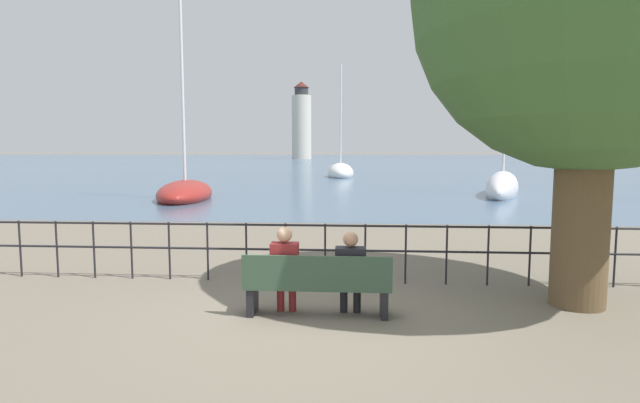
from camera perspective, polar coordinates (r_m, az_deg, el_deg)
ground_plane at (r=7.30m, az=-0.28°, el=-12.83°), size 1000.00×1000.00×0.00m
harbor_water at (r=165.91m, az=3.85°, el=5.01°), size 600.00×300.00×0.01m
park_bench at (r=7.11m, az=-0.32°, el=-9.61°), size 2.08×0.45×0.90m
seated_person_left at (r=7.17m, az=-4.02°, el=-7.38°), size 0.39×0.35×1.27m
seated_person_right at (r=7.11m, az=3.51°, el=-7.75°), size 0.43×0.35×1.21m
promenade_railing at (r=8.87m, az=0.59°, el=-4.84°), size 15.64×0.04×1.05m
sailboat_0 at (r=28.39m, az=20.12°, el=1.56°), size 4.21×8.39×10.72m
sailboat_2 at (r=44.29m, az=2.35°, el=3.32°), size 2.61×5.41×10.31m
sailboat_3 at (r=53.23m, az=27.53°, el=3.00°), size 4.93×8.18×7.32m
sailboat_4 at (r=25.07m, az=-15.14°, el=0.99°), size 3.56×6.79×10.81m
harbor_lighthouse at (r=141.22m, az=-2.12°, el=8.93°), size 5.43×5.43×21.47m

